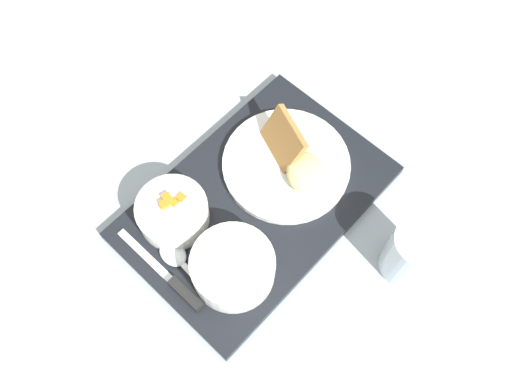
# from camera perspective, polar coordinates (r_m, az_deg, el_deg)

# --- Properties ---
(ground_plane) EXTENTS (4.00, 4.00, 0.00)m
(ground_plane) POSITION_cam_1_polar(r_m,az_deg,el_deg) (0.92, 0.00, -1.29)
(ground_plane) COLOR #99A3AD
(serving_tray) EXTENTS (0.46, 0.32, 0.02)m
(serving_tray) POSITION_cam_1_polar(r_m,az_deg,el_deg) (0.92, 0.00, -1.05)
(serving_tray) COLOR black
(serving_tray) RESTS_ON ground_plane
(bowl_salad) EXTENTS (0.12, 0.12, 0.06)m
(bowl_salad) POSITION_cam_1_polar(r_m,az_deg,el_deg) (0.88, -8.78, -2.05)
(bowl_salad) COLOR white
(bowl_salad) RESTS_ON serving_tray
(bowl_soup) EXTENTS (0.13, 0.13, 0.05)m
(bowl_soup) POSITION_cam_1_polar(r_m,az_deg,el_deg) (0.83, -2.45, -7.88)
(bowl_soup) COLOR white
(bowl_soup) RESTS_ON serving_tray
(plate_main) EXTENTS (0.22, 0.22, 0.09)m
(plate_main) POSITION_cam_1_polar(r_m,az_deg,el_deg) (0.92, 3.57, 2.98)
(plate_main) COLOR white
(plate_main) RESTS_ON serving_tray
(knife) EXTENTS (0.03, 0.19, 0.02)m
(knife) POSITION_cam_1_polar(r_m,az_deg,el_deg) (0.86, -8.42, -9.63)
(knife) COLOR silver
(knife) RESTS_ON serving_tray
(spoon) EXTENTS (0.04, 0.15, 0.01)m
(spoon) POSITION_cam_1_polar(r_m,az_deg,el_deg) (0.87, -8.01, -7.22)
(spoon) COLOR silver
(spoon) RESTS_ON serving_tray
(glass_water) EXTENTS (0.08, 0.08, 0.11)m
(glass_water) POSITION_cam_1_polar(r_m,az_deg,el_deg) (0.87, 15.96, -6.35)
(glass_water) COLOR silver
(glass_water) RESTS_ON ground_plane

